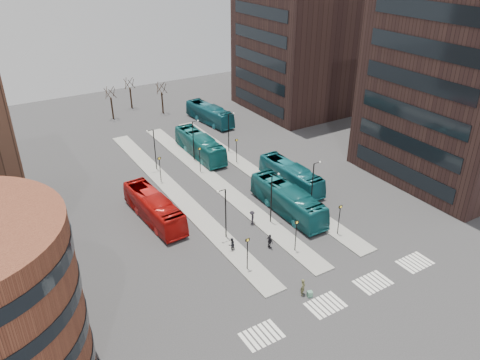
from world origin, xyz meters
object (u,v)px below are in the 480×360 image
traveller (303,287)px  teal_bus_a (288,200)px  commuter_a (232,245)px  commuter_b (270,241)px  teal_bus_d (210,114)px  commuter_c (252,217)px  red_bus (154,208)px  teal_bus_b (200,145)px  suitcase (310,294)px  teal_bus_c (291,175)px

traveller → teal_bus_a: bearing=22.8°
commuter_a → commuter_b: size_ratio=0.94×
teal_bus_d → commuter_c: 34.11m
teal_bus_a → red_bus: bearing=154.9°
commuter_a → teal_bus_a: bearing=-165.8°
commuter_b → teal_bus_d: bearing=-22.7°
teal_bus_b → traveller: bearing=-99.9°
commuter_a → commuter_b: commuter_b is taller
red_bus → suitcase: bearing=-73.8°
teal_bus_b → red_bus: bearing=-133.2°
red_bus → commuter_c: red_bus is taller
teal_bus_b → commuter_b: size_ratio=7.34×
suitcase → commuter_a: (-2.55, 9.97, 0.49)m
teal_bus_a → teal_bus_c: size_ratio=1.10×
commuter_a → teal_bus_b: bearing=-113.8°
commuter_b → traveller: bearing=164.3°
suitcase → red_bus: bearing=125.6°
teal_bus_a → commuter_b: (-6.00, -4.94, -0.87)m
traveller → commuter_c: bearing=42.3°
teal_bus_d → commuter_b: bearing=-115.3°
teal_bus_c → teal_bus_a: bearing=-131.6°
teal_bus_d → traveller: (-14.13, -44.83, -0.73)m
red_bus → teal_bus_a: (14.38, -6.81, 0.07)m
teal_bus_d → traveller: teal_bus_d is taller
suitcase → teal_bus_b: bearing=96.2°
commuter_a → commuter_b: 4.11m
suitcase → teal_bus_a: bearing=77.4°
suitcase → teal_bus_c: (11.65, 18.52, 1.26)m
teal_bus_b → commuter_b: bearing=-99.6°
red_bus → teal_bus_a: 15.91m
teal_bus_c → commuter_c: 10.84m
suitcase → teal_bus_a: teal_bus_a is taller
teal_bus_b → commuter_a: 24.97m
suitcase → red_bus: (-7.18, 20.05, 1.33)m
suitcase → traveller: size_ratio=0.34×
teal_bus_a → commuter_c: (-5.03, 0.08, -0.87)m
teal_bus_a → commuter_b: size_ratio=7.34×
teal_bus_a → commuter_a: teal_bus_a is taller
teal_bus_b → teal_bus_c: bearing=-67.8°
commuter_c → traveller: bearing=25.9°
suitcase → commuter_a: bearing=120.3°
teal_bus_b → teal_bus_d: size_ratio=1.06×
commuter_b → commuter_c: bearing=-14.9°
suitcase → commuter_b: size_ratio=0.36×
teal_bus_b → commuter_a: bearing=-108.8°
teal_bus_c → commuter_c: bearing=-152.8°
suitcase → teal_bus_b: size_ratio=0.05×
teal_bus_a → commuter_a: bearing=-161.2°
red_bus → teal_bus_c: red_bus is taller
teal_bus_c → commuter_b: size_ratio=6.69×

